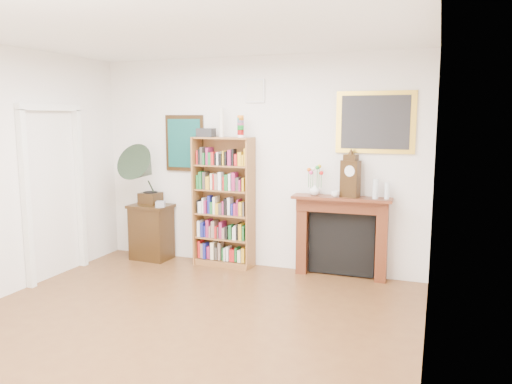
{
  "coord_description": "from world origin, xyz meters",
  "views": [
    {
      "loc": [
        2.29,
        -3.73,
        2.02
      ],
      "look_at": [
        0.34,
        1.6,
        1.16
      ],
      "focal_mm": 35.0,
      "sensor_mm": 36.0,
      "label": 1
    }
  ],
  "objects_px": {
    "cd_stack": "(161,204)",
    "bottle_right": "(387,191)",
    "fireplace": "(342,230)",
    "mantel_clock": "(350,177)",
    "side_cabinet": "(152,232)",
    "bottle_left": "(376,189)",
    "flower_vase": "(315,189)",
    "teacup": "(335,194)",
    "gramophone": "(144,171)",
    "bookshelf": "(223,195)"
  },
  "relations": [
    {
      "from": "side_cabinet",
      "to": "flower_vase",
      "type": "height_order",
      "value": "flower_vase"
    },
    {
      "from": "side_cabinet",
      "to": "bottle_right",
      "type": "distance_m",
      "value": 3.31
    },
    {
      "from": "cd_stack",
      "to": "teacup",
      "type": "relative_size",
      "value": 1.23
    },
    {
      "from": "side_cabinet",
      "to": "bottle_left",
      "type": "height_order",
      "value": "bottle_left"
    },
    {
      "from": "side_cabinet",
      "to": "bottle_left",
      "type": "distance_m",
      "value": 3.19
    },
    {
      "from": "fireplace",
      "to": "mantel_clock",
      "type": "relative_size",
      "value": 2.36
    },
    {
      "from": "gramophone",
      "to": "teacup",
      "type": "relative_size",
      "value": 8.85
    },
    {
      "from": "mantel_clock",
      "to": "bottle_right",
      "type": "xyz_separation_m",
      "value": [
        0.44,
        0.01,
        -0.15
      ]
    },
    {
      "from": "cd_stack",
      "to": "teacup",
      "type": "xyz_separation_m",
      "value": [
        2.39,
        0.13,
        0.25
      ]
    },
    {
      "from": "fireplace",
      "to": "teacup",
      "type": "relative_size",
      "value": 12.63
    },
    {
      "from": "gramophone",
      "to": "flower_vase",
      "type": "xyz_separation_m",
      "value": [
        2.39,
        0.17,
        -0.16
      ]
    },
    {
      "from": "fireplace",
      "to": "cd_stack",
      "type": "relative_size",
      "value": 10.3
    },
    {
      "from": "bottle_right",
      "to": "bottle_left",
      "type": "bearing_deg",
      "value": -169.74
    },
    {
      "from": "bookshelf",
      "to": "gramophone",
      "type": "distance_m",
      "value": 1.19
    },
    {
      "from": "fireplace",
      "to": "teacup",
      "type": "bearing_deg",
      "value": -126.2
    },
    {
      "from": "gramophone",
      "to": "side_cabinet",
      "type": "bearing_deg",
      "value": 64.7
    },
    {
      "from": "teacup",
      "to": "bottle_right",
      "type": "xyz_separation_m",
      "value": [
        0.61,
        0.07,
        0.06
      ]
    },
    {
      "from": "flower_vase",
      "to": "teacup",
      "type": "distance_m",
      "value": 0.28
    },
    {
      "from": "bookshelf",
      "to": "flower_vase",
      "type": "relative_size",
      "value": 13.61
    },
    {
      "from": "side_cabinet",
      "to": "mantel_clock",
      "type": "xyz_separation_m",
      "value": [
        2.79,
        0.09,
        0.9
      ]
    },
    {
      "from": "side_cabinet",
      "to": "mantel_clock",
      "type": "relative_size",
      "value": 1.5
    },
    {
      "from": "flower_vase",
      "to": "bottle_left",
      "type": "height_order",
      "value": "bottle_left"
    },
    {
      "from": "bookshelf",
      "to": "side_cabinet",
      "type": "distance_m",
      "value": 1.24
    },
    {
      "from": "cd_stack",
      "to": "gramophone",
      "type": "bearing_deg",
      "value": 174.38
    },
    {
      "from": "flower_vase",
      "to": "side_cabinet",
      "type": "bearing_deg",
      "value": -177.79
    },
    {
      "from": "fireplace",
      "to": "bottle_right",
      "type": "xyz_separation_m",
      "value": [
        0.54,
        -0.04,
        0.53
      ]
    },
    {
      "from": "side_cabinet",
      "to": "teacup",
      "type": "xyz_separation_m",
      "value": [
        2.61,
        0.03,
        0.68
      ]
    },
    {
      "from": "teacup",
      "to": "bottle_left",
      "type": "height_order",
      "value": "bottle_left"
    },
    {
      "from": "bottle_left",
      "to": "cd_stack",
      "type": "bearing_deg",
      "value": -176.41
    },
    {
      "from": "teacup",
      "to": "gramophone",
      "type": "bearing_deg",
      "value": -177.69
    },
    {
      "from": "cd_stack",
      "to": "bottle_left",
      "type": "bearing_deg",
      "value": 3.59
    },
    {
      "from": "cd_stack",
      "to": "bottle_right",
      "type": "xyz_separation_m",
      "value": [
        3.0,
        0.2,
        0.31
      ]
    },
    {
      "from": "teacup",
      "to": "bottle_right",
      "type": "relative_size",
      "value": 0.49
    },
    {
      "from": "flower_vase",
      "to": "teacup",
      "type": "bearing_deg",
      "value": -12.94
    },
    {
      "from": "mantel_clock",
      "to": "bottle_left",
      "type": "bearing_deg",
      "value": 14.44
    },
    {
      "from": "side_cabinet",
      "to": "gramophone",
      "type": "height_order",
      "value": "gramophone"
    },
    {
      "from": "fireplace",
      "to": "flower_vase",
      "type": "height_order",
      "value": "flower_vase"
    },
    {
      "from": "teacup",
      "to": "cd_stack",
      "type": "bearing_deg",
      "value": -176.81
    },
    {
      "from": "gramophone",
      "to": "bottle_right",
      "type": "xyz_separation_m",
      "value": [
        3.27,
        0.18,
        -0.14
      ]
    },
    {
      "from": "cd_stack",
      "to": "teacup",
      "type": "distance_m",
      "value": 2.41
    },
    {
      "from": "bottle_right",
      "to": "fireplace",
      "type": "bearing_deg",
      "value": 176.02
    },
    {
      "from": "bottle_right",
      "to": "cd_stack",
      "type": "bearing_deg",
      "value": -176.12
    },
    {
      "from": "gramophone",
      "to": "cd_stack",
      "type": "height_order",
      "value": "gramophone"
    },
    {
      "from": "bottle_right",
      "to": "mantel_clock",
      "type": "bearing_deg",
      "value": -178.99
    },
    {
      "from": "fireplace",
      "to": "gramophone",
      "type": "xyz_separation_m",
      "value": [
        -2.73,
        -0.22,
        0.67
      ]
    },
    {
      "from": "bottle_left",
      "to": "bottle_right",
      "type": "xyz_separation_m",
      "value": [
        0.13,
        0.02,
        -0.02
      ]
    },
    {
      "from": "mantel_clock",
      "to": "fireplace",
      "type": "bearing_deg",
      "value": 172.88
    },
    {
      "from": "cd_stack",
      "to": "bottle_right",
      "type": "relative_size",
      "value": 0.6
    },
    {
      "from": "bookshelf",
      "to": "mantel_clock",
      "type": "relative_size",
      "value": 3.84
    },
    {
      "from": "bookshelf",
      "to": "flower_vase",
      "type": "xyz_separation_m",
      "value": [
        1.25,
        0.03,
        0.13
      ]
    }
  ]
}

